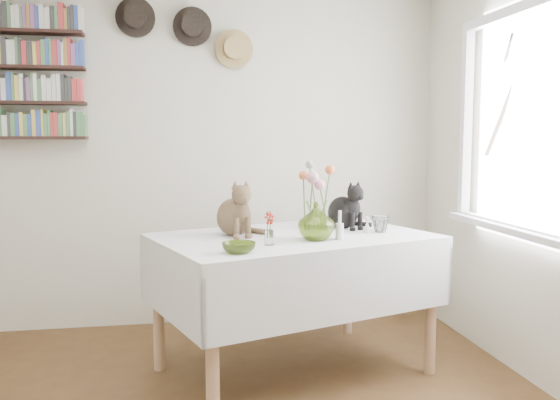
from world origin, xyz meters
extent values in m
cube|color=beige|center=(0.00, 2.27, 1.25)|extent=(4.04, 0.04, 2.54)
cube|color=white|center=(1.97, 0.80, 1.50)|extent=(0.01, 1.40, 1.20)
cube|color=white|center=(1.97, 0.80, 2.13)|extent=(0.06, 1.52, 0.06)
cube|color=white|center=(1.97, 0.80, 0.87)|extent=(0.06, 1.52, 0.06)
cube|color=white|center=(1.97, 1.53, 1.50)|extent=(0.06, 0.06, 1.20)
cube|color=white|center=(1.94, 0.80, 0.87)|extent=(0.12, 1.50, 0.04)
cube|color=white|center=(0.69, 1.15, 0.80)|extent=(1.79, 1.44, 0.07)
cylinder|color=tan|center=(0.16, 0.53, 0.38)|extent=(0.07, 0.07, 0.76)
cylinder|color=tan|center=(1.48, 0.98, 0.38)|extent=(0.07, 0.07, 0.76)
cylinder|color=tan|center=(-0.11, 1.33, 0.38)|extent=(0.07, 0.07, 0.76)
cylinder|color=tan|center=(1.21, 1.78, 0.38)|extent=(0.07, 0.07, 0.76)
imported|color=#93AE42|center=(0.78, 0.97, 0.94)|extent=(0.21, 0.21, 0.21)
imported|color=#93AE42|center=(0.31, 0.67, 0.86)|extent=(0.17, 0.17, 0.05)
imported|color=white|center=(1.22, 1.17, 0.88)|extent=(0.14, 0.14, 0.10)
cylinder|color=white|center=(0.91, 0.96, 0.88)|extent=(0.05, 0.05, 0.09)
cylinder|color=white|center=(0.91, 0.96, 0.96)|extent=(0.02, 0.02, 0.07)
cylinder|color=white|center=(0.49, 0.86, 0.87)|extent=(0.05, 0.05, 0.08)
cone|color=white|center=(1.14, 1.18, 0.87)|extent=(0.05, 0.05, 0.07)
sphere|color=beige|center=(1.14, 1.18, 0.91)|extent=(0.03, 0.03, 0.03)
cylinder|color=#4C7233|center=(0.75, 0.98, 1.03)|extent=(0.01, 0.01, 0.30)
sphere|color=pink|center=(0.75, 0.98, 1.18)|extent=(0.07, 0.07, 0.07)
cylinder|color=#4C7233|center=(0.82, 0.95, 1.01)|extent=(0.01, 0.01, 0.26)
sphere|color=pink|center=(0.82, 0.95, 1.14)|extent=(0.06, 0.06, 0.06)
cylinder|color=#4C7233|center=(0.84, 1.00, 1.05)|extent=(0.01, 0.01, 0.34)
sphere|color=orange|center=(0.84, 1.00, 1.22)|extent=(0.06, 0.06, 0.06)
cylinder|color=#4C7233|center=(0.72, 1.01, 1.04)|extent=(0.01, 0.01, 0.31)
sphere|color=orange|center=(0.72, 1.01, 1.19)|extent=(0.05, 0.05, 0.05)
cylinder|color=#4C7233|center=(0.78, 1.02, 1.07)|extent=(0.01, 0.01, 0.37)
sphere|color=#999E93|center=(0.78, 1.02, 1.25)|extent=(0.04, 0.04, 0.04)
cube|color=black|center=(-1.10, 2.16, 1.40)|extent=(1.00, 0.16, 0.02)
cube|color=black|center=(-1.10, 2.16, 1.64)|extent=(1.00, 0.16, 0.02)
cube|color=black|center=(-1.10, 2.16, 1.88)|extent=(1.00, 0.16, 0.02)
cube|color=black|center=(-1.10, 2.16, 2.12)|extent=(1.00, 0.16, 0.02)
cylinder|color=black|center=(-0.25, 2.21, 2.25)|extent=(0.28, 0.02, 0.28)
cylinder|color=black|center=(-0.25, 2.17, 2.25)|extent=(0.16, 0.08, 0.16)
cylinder|color=black|center=(0.15, 2.21, 2.20)|extent=(0.28, 0.02, 0.28)
cylinder|color=black|center=(0.15, 2.17, 2.20)|extent=(0.16, 0.08, 0.16)
cylinder|color=#A7804C|center=(0.45, 2.21, 2.05)|extent=(0.28, 0.02, 0.28)
cylinder|color=#A7804C|center=(0.45, 2.17, 2.05)|extent=(0.16, 0.08, 0.16)
camera|label=1|loc=(0.00, -2.21, 1.40)|focal=38.00mm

